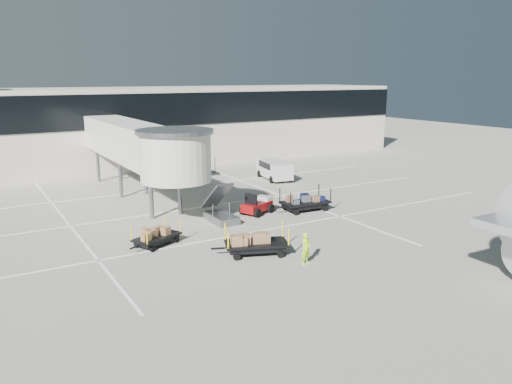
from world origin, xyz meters
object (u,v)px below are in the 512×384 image
Objects in this scene: box_cart_far at (156,237)px; ground_worker at (306,248)px; baggage_tug at (258,206)px; box_cart_near at (258,243)px; minivan at (274,168)px; suitcase_cart at (306,203)px.

ground_worker reaches higher than box_cart_far.
baggage_tug is 9.72m from ground_worker.
box_cart_near is 19.79m from minivan.
suitcase_cart is 0.88× the size of minivan.
suitcase_cart is 2.55× the size of ground_worker.
box_cart_far is at bearing 117.00° from ground_worker.
box_cart_far is at bearing -166.93° from suitcase_cart.
minivan is at bearing 76.16° from box_cart_near.
minivan is (15.65, 12.07, 0.52)m from box_cart_far.
box_cart_near is (-4.10, -6.83, 0.07)m from baggage_tug.
suitcase_cart is at bearing -16.70° from box_cart_far.
suitcase_cart is 1.03× the size of box_cart_near.
minivan is (7.36, 9.30, 0.47)m from baggage_tug.
baggage_tug is 11.87m from minivan.
baggage_tug is 7.97m from box_cart_near.
box_cart_near reaches higher than box_cart_far.
ground_worker is (-2.80, -9.30, 0.27)m from baggage_tug.
minivan is (4.09, 10.41, 0.47)m from suitcase_cart.
box_cart_near is 1.24× the size of box_cart_far.
suitcase_cart is at bearing -41.02° from baggage_tug.
suitcase_cart is at bearing 40.41° from ground_worker.
ground_worker reaches higher than suitcase_cart.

